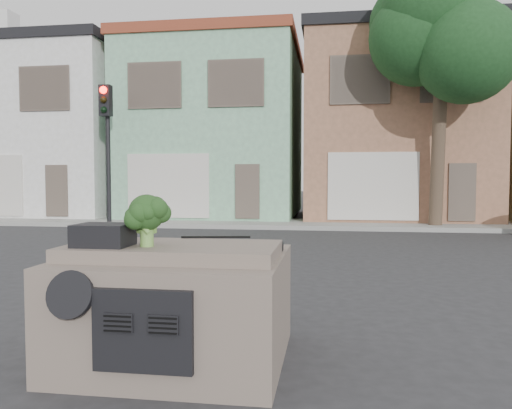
# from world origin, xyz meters

# --- Properties ---
(ground_plane) EXTENTS (120.00, 120.00, 0.00)m
(ground_plane) POSITION_xyz_m (0.00, 0.00, 0.00)
(ground_plane) COLOR #303033
(ground_plane) RESTS_ON ground
(sidewalk) EXTENTS (40.00, 3.00, 0.15)m
(sidewalk) POSITION_xyz_m (0.00, 10.50, 0.07)
(sidewalk) COLOR gray
(sidewalk) RESTS_ON ground
(townhouse_white) EXTENTS (7.20, 8.20, 7.55)m
(townhouse_white) POSITION_xyz_m (-11.00, 14.50, 3.77)
(townhouse_white) COLOR white
(townhouse_white) RESTS_ON ground
(townhouse_mint) EXTENTS (7.20, 8.20, 7.55)m
(townhouse_mint) POSITION_xyz_m (-3.50, 14.50, 3.77)
(townhouse_mint) COLOR #85BD97
(townhouse_mint) RESTS_ON ground
(townhouse_tan) EXTENTS (7.20, 8.20, 7.55)m
(townhouse_tan) POSITION_xyz_m (4.00, 14.50, 3.77)
(townhouse_tan) COLOR #9C694E
(townhouse_tan) RESTS_ON ground
(traffic_signal) EXTENTS (0.40, 0.40, 5.10)m
(traffic_signal) POSITION_xyz_m (-6.50, 9.50, 2.55)
(traffic_signal) COLOR black
(traffic_signal) RESTS_ON ground
(tree_near) EXTENTS (4.40, 4.00, 8.50)m
(tree_near) POSITION_xyz_m (5.00, 9.80, 4.25)
(tree_near) COLOR #1A411D
(tree_near) RESTS_ON ground
(car_dashboard) EXTENTS (2.00, 1.80, 1.12)m
(car_dashboard) POSITION_xyz_m (0.00, -3.00, 0.56)
(car_dashboard) COLOR #76675B
(car_dashboard) RESTS_ON ground
(instrument_hump) EXTENTS (0.48, 0.38, 0.20)m
(instrument_hump) POSITION_xyz_m (-0.58, -3.35, 1.22)
(instrument_hump) COLOR black
(instrument_hump) RESTS_ON car_dashboard
(wiper_arm) EXTENTS (0.69, 0.15, 0.02)m
(wiper_arm) POSITION_xyz_m (0.28, -2.62, 1.13)
(wiper_arm) COLOR black
(wiper_arm) RESTS_ON car_dashboard
(broccoli) EXTENTS (0.50, 0.50, 0.48)m
(broccoli) POSITION_xyz_m (-0.19, -3.31, 1.36)
(broccoli) COLOR #1C3A16
(broccoli) RESTS_ON car_dashboard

